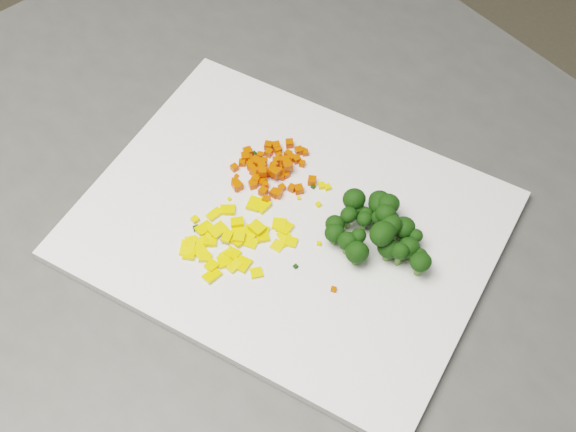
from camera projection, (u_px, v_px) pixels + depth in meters
The scene contains 156 objects.
counter_block at pixel (318, 402), 1.18m from camera, with size 1.02×0.72×0.90m, color #454543.
cutting_board at pixel (288, 225), 0.80m from camera, with size 0.40×0.31×0.01m, color white.
carrot_pile at pixel (274, 164), 0.83m from camera, with size 0.09×0.09×0.02m, color #C93402, non-canonical shape.
pepper_pile at pixel (238, 237), 0.78m from camera, with size 0.10×0.10×0.01m, color yellow, non-canonical shape.
broccoli_pile at pixel (388, 223), 0.77m from camera, with size 0.11×0.11×0.05m, color black, non-canonical shape.
carrot_cube_0 at pixel (274, 193), 0.82m from camera, with size 0.01×0.01×0.01m, color #C93402.
carrot_cube_1 at pixel (242, 163), 0.84m from camera, with size 0.01×0.01×0.01m, color #C93402.
carrot_cube_2 at pixel (253, 171), 0.83m from camera, with size 0.01×0.01×0.01m, color #C93402.
carrot_cube_3 at pixel (276, 160), 0.83m from camera, with size 0.01×0.01×0.01m, color #C93402.
carrot_cube_4 at pixel (281, 160), 0.84m from camera, with size 0.01×0.01×0.01m, color #C93402.
carrot_cube_5 at pixel (279, 171), 0.83m from camera, with size 0.01×0.01×0.01m, color #C93402.
carrot_cube_6 at pixel (259, 163), 0.84m from camera, with size 0.01×0.01×0.01m, color #C93402.
carrot_cube_7 at pixel (269, 151), 0.85m from camera, with size 0.01×0.01×0.01m, color #C93402.
carrot_cube_8 at pixel (288, 166), 0.83m from camera, with size 0.01×0.01×0.01m, color #C93402.
carrot_cube_9 at pixel (279, 155), 0.85m from camera, with size 0.01×0.01×0.01m, color #C93402.
carrot_cube_10 at pixel (286, 175), 0.83m from camera, with size 0.01×0.01×0.01m, color #C93402.
carrot_cube_11 at pixel (274, 175), 0.83m from camera, with size 0.01×0.01×0.01m, color #C93402.
carrot_cube_12 at pixel (262, 164), 0.84m from camera, with size 0.01×0.01×0.01m, color #C93402.
carrot_cube_13 at pixel (297, 159), 0.84m from camera, with size 0.01×0.01×0.01m, color #C93402.
carrot_cube_14 at pixel (262, 183), 0.83m from camera, with size 0.01×0.01×0.01m, color #C93402.
carrot_cube_15 at pixel (255, 160), 0.84m from camera, with size 0.01×0.01×0.01m, color #C93402.
carrot_cube_16 at pixel (278, 194), 0.82m from camera, with size 0.01×0.01×0.01m, color #C93402.
carrot_cube_17 at pixel (274, 165), 0.83m from camera, with size 0.01×0.01×0.01m, color #C93402.
carrot_cube_18 at pixel (262, 166), 0.83m from camera, with size 0.01×0.01×0.01m, color #C93402.
carrot_cube_19 at pixel (235, 182), 0.83m from camera, with size 0.01×0.01×0.01m, color #C93402.
carrot_cube_20 at pixel (249, 158), 0.84m from camera, with size 0.01×0.01×0.01m, color #C93402.
carrot_cube_21 at pixel (268, 146), 0.85m from camera, with size 0.01×0.01×0.01m, color #C93402.
carrot_cube_22 at pixel (282, 177), 0.83m from camera, with size 0.01×0.01×0.01m, color #C93402.
carrot_cube_23 at pixel (237, 186), 0.82m from camera, with size 0.01×0.01×0.01m, color #C93402.
carrot_cube_24 at pixel (282, 188), 0.82m from camera, with size 0.01×0.01×0.01m, color #C93402.
carrot_cube_25 at pixel (264, 161), 0.83m from camera, with size 0.01×0.01×0.01m, color #C93402.
carrot_cube_26 at pixel (261, 170), 0.82m from camera, with size 0.01×0.01×0.01m, color #C93402.
carrot_cube_27 at pixel (269, 153), 0.85m from camera, with size 0.01×0.01×0.01m, color #C93402.
carrot_cube_28 at pixel (266, 200), 0.81m from camera, with size 0.01×0.01×0.01m, color #C93402.
carrot_cube_29 at pixel (289, 144), 0.85m from camera, with size 0.01×0.01×0.01m, color #C93402.
carrot_cube_30 at pixel (248, 152), 0.85m from camera, with size 0.01×0.01×0.01m, color #C93402.
carrot_cube_31 at pixel (302, 164), 0.84m from camera, with size 0.01×0.01×0.01m, color #C93402.
carrot_cube_32 at pixel (288, 154), 0.85m from camera, with size 0.01×0.01×0.01m, color #C93402.
carrot_cube_33 at pixel (292, 188), 0.82m from camera, with size 0.01×0.01×0.01m, color #C93402.
carrot_cube_34 at pixel (260, 155), 0.85m from camera, with size 0.01×0.01×0.01m, color #C93402.
carrot_cube_35 at pixel (274, 166), 0.83m from camera, with size 0.01×0.01×0.01m, color #C93402.
carrot_cube_36 at pixel (278, 150), 0.85m from camera, with size 0.01×0.01×0.01m, color #C93402.
carrot_cube_37 at pixel (281, 165), 0.84m from camera, with size 0.01×0.01×0.01m, color #C93402.
carrot_cube_38 at pixel (272, 170), 0.83m from camera, with size 0.01×0.01×0.01m, color #C93402.
carrot_cube_39 at pixel (246, 157), 0.84m from camera, with size 0.01×0.01×0.01m, color #C93402.
carrot_cube_40 at pixel (291, 158), 0.84m from camera, with size 0.01×0.01×0.01m, color #C93402.
carrot_cube_41 at pixel (251, 168), 0.84m from camera, with size 0.01×0.01×0.01m, color #C93402.
carrot_cube_42 at pixel (282, 173), 0.83m from camera, with size 0.01×0.01×0.01m, color #C93402.
carrot_cube_43 at pixel (299, 151), 0.85m from camera, with size 0.01×0.01×0.01m, color #C93402.
carrot_cube_44 at pixel (275, 173), 0.82m from camera, with size 0.01×0.01×0.01m, color #C93402.
carrot_cube_45 at pixel (263, 180), 0.83m from camera, with size 0.01×0.01×0.01m, color #C93402.
carrot_cube_46 at pixel (254, 184), 0.82m from camera, with size 0.01×0.01×0.01m, color #C93402.
carrot_cube_47 at pixel (234, 168), 0.84m from camera, with size 0.01×0.01×0.01m, color #C93402.
carrot_cube_48 at pixel (263, 192), 0.82m from camera, with size 0.01×0.01×0.01m, color #C93402.
carrot_cube_49 at pixel (257, 160), 0.84m from camera, with size 0.01×0.01×0.01m, color #C93402.
carrot_cube_50 at pixel (312, 181), 0.83m from camera, with size 0.01×0.01×0.01m, color #C93402.
carrot_cube_51 at pixel (303, 151), 0.85m from camera, with size 0.01×0.01×0.01m, color #C93402.
carrot_cube_52 at pixel (253, 185), 0.82m from camera, with size 0.01×0.01×0.01m, color #C93402.
carrot_cube_53 at pixel (251, 163), 0.84m from camera, with size 0.01×0.01×0.01m, color #C93402.
carrot_cube_54 at pixel (236, 184), 0.82m from camera, with size 0.01×0.01×0.01m, color #C93402.
carrot_cube_55 at pixel (290, 166), 0.83m from camera, with size 0.01×0.01×0.01m, color #C93402.
carrot_cube_56 at pixel (270, 172), 0.83m from camera, with size 0.01×0.01×0.01m, color #C93402.
carrot_cube_57 at pixel (265, 185), 0.82m from camera, with size 0.01×0.01×0.01m, color #C93402.
carrot_cube_58 at pixel (255, 172), 0.83m from camera, with size 0.01×0.01×0.01m, color #C93402.
carrot_cube_59 at pixel (305, 153), 0.85m from camera, with size 0.01×0.01×0.01m, color #C93402.
carrot_cube_60 at pixel (249, 165), 0.84m from camera, with size 0.01×0.01×0.01m, color #C93402.
carrot_cube_61 at pixel (276, 161), 0.84m from camera, with size 0.01×0.01×0.01m, color #C93402.
carrot_cube_62 at pixel (276, 146), 0.85m from camera, with size 0.01×0.01×0.01m, color #C93402.
carrot_cube_63 at pixel (238, 186), 0.82m from camera, with size 0.01×0.01×0.01m, color #C93402.
carrot_cube_64 at pixel (267, 172), 0.83m from camera, with size 0.01×0.01×0.01m, color #C93402.
carrot_cube_65 at pixel (256, 179), 0.83m from camera, with size 0.01×0.01×0.01m, color #C93402.
carrot_cube_66 at pixel (286, 160), 0.83m from camera, with size 0.01×0.01×0.01m, color #C93402.
carrot_cube_67 at pixel (299, 189), 0.82m from camera, with size 0.01×0.01×0.01m, color #C93402.
carrot_cube_68 at pixel (263, 172), 0.82m from camera, with size 0.01×0.01×0.01m, color #C93402.
pepper_chunk_0 at pixel (285, 228), 0.79m from camera, with size 0.01×0.02×0.00m, color yellow.
pepper_chunk_1 at pixel (238, 241), 0.79m from camera, with size 0.01×0.01×0.00m, color yellow.
pepper_chunk_2 at pixel (242, 264), 0.77m from camera, with size 0.01×0.02×0.00m, color yellow.
pepper_chunk_3 at pixel (234, 266), 0.77m from camera, with size 0.01×0.01×0.00m, color yellow.
pepper_chunk_4 at pixel (262, 206), 0.81m from camera, with size 0.02×0.01×0.00m, color yellow.
pepper_chunk_5 at pixel (205, 258), 0.77m from camera, with size 0.01×0.01×0.00m, color yellow.
pepper_chunk_6 at pixel (204, 228), 0.79m from camera, with size 0.02×0.01×0.00m, color yellow.
pepper_chunk_7 at pixel (201, 252), 0.78m from camera, with size 0.02×0.01×0.00m, color yellow.
pepper_chunk_8 at pixel (251, 243), 0.78m from camera, with size 0.01×0.01×0.00m, color yellow.
pepper_chunk_9 at pixel (257, 227), 0.79m from camera, with size 0.01×0.01×0.00m, color yellow.
pepper_chunk_10 at pixel (237, 222), 0.79m from camera, with size 0.01×0.01×0.00m, color yellow.
pepper_chunk_11 at pixel (227, 256), 0.78m from camera, with size 0.01×0.01×0.00m, color yellow.
pepper_chunk_12 at pixel (257, 273), 0.76m from camera, with size 0.01×0.01×0.00m, color yellow.
pepper_chunk_13 at pixel (277, 246), 0.78m from camera, with size 0.01×0.01×0.00m, color yellow.
pepper_chunk_14 at pixel (250, 232), 0.79m from camera, with size 0.02×0.01×0.00m, color yellow.
pepper_chunk_15 at pixel (228, 210), 0.81m from camera, with size 0.01×0.02×0.00m, color yellow.
pepper_chunk_16 at pixel (218, 230), 0.79m from camera, with size 0.02×0.01×0.00m, color yellow.
pepper_chunk_17 at pixel (194, 244), 0.78m from camera, with size 0.01×0.01×0.00m, color yellow.
pepper_chunk_18 at pixel (238, 235), 0.79m from camera, with size 0.02×0.01×0.00m, color yellow.
pepper_chunk_19 at pixel (206, 241), 0.78m from camera, with size 0.01×0.01×0.00m, color yellow.
pepper_chunk_20 at pixel (261, 231), 0.79m from camera, with size 0.02×0.01×0.00m, color yellow.
pepper_chunk_21 at pixel (187, 248), 0.78m from camera, with size 0.02×0.01×0.00m, color yellow.
pepper_chunk_22 at pixel (286, 238), 0.79m from camera, with size 0.02×0.01×0.00m, color yellow.
pepper_chunk_23 at pixel (189, 254), 0.78m from camera, with size 0.01×0.01×0.00m, color yellow.
pepper_chunk_24 at pixel (254, 204), 0.81m from camera, with size 0.02×0.01×0.00m, color yellow.
pepper_chunk_25 at pixel (224, 261), 0.77m from camera, with size 0.01×0.01×0.00m, color yellow.
pepper_chunk_26 at pixel (232, 254), 0.78m from camera, with size 0.01×0.01×0.00m, color yellow.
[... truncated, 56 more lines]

